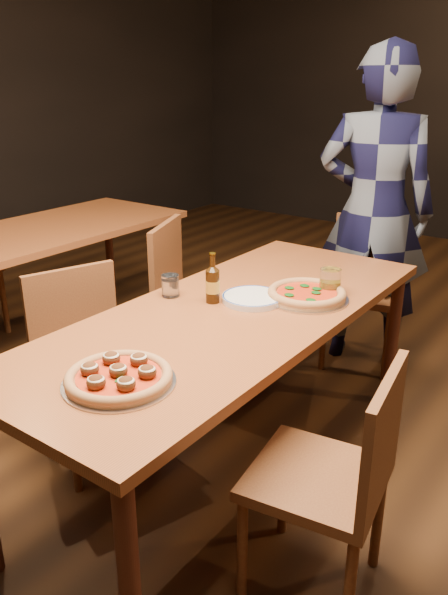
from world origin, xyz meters
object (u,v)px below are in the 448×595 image
Objects in this scene: chair_main_nw at (93,368)px; amber_glass at (330,282)px; chair_main_sw at (204,304)px; pizza_margherita at (307,294)px; chair_main_e at (317,476)px; table_left at (30,243)px; beer_bottle at (213,285)px; plate_stack at (252,298)px; chair_end at (362,291)px; table_main at (231,327)px; pizza_meatball at (119,376)px; diner at (374,212)px; water_glass at (170,286)px.

chair_main_nw is 1.08m from amber_glass.
chair_main_sw reaches higher than pizza_margherita.
chair_main_e is 2.50× the size of pizza_margherita.
table_left is 1.32m from chair_main_nw.
beer_bottle is 0.50m from amber_glass.
chair_main_nw reaches higher than pizza_margherita.
table_left is 7.96× the size of plate_stack.
chair_end is at bearing 84.15° from beer_bottle.
chair_main_nw is 0.99× the size of chair_end.
chair_main_e is (2.27, -0.64, -0.24)m from table_left.
pizza_meatball reaches higher than table_main.
amber_glass is (1.93, 0.09, 0.13)m from table_left.
chair_end is (0.57, 0.76, -0.03)m from chair_main_sw.
chair_main_sw is 4.64× the size of beer_bottle.
pizza_margherita is 1.11m from diner.
chair_main_sw reaches higher than chair_end.
beer_bottle is 1.84× the size of amber_glass.
table_main is 1.40m from diner.
chair_main_sw is at bearing 131.19° from beer_bottle.
chair_end is 1.39m from water_glass.
pizza_meatball is 0.75m from water_glass.
chair_main_nw is 0.81m from chair_main_sw.
plate_stack is at bearing 93.82° from pizza_meatball.
pizza_meatball is (-0.51, -0.34, 0.34)m from chair_main_e.
chair_main_e reaches higher than table_main.
beer_bottle is 1.36m from diner.
chair_main_e is at bearing 33.45° from pizza_meatball.
chair_main_sw is 3.78× the size of plate_stack.
diner reaches higher than chair_main_nw.
table_left is at bearing -114.20° from chair_main_e.
chair_main_sw is at bearing 136.16° from table_main.
water_glass is at bearing -165.70° from beer_bottle.
plate_stack is 2.26× the size of amber_glass.
beer_bottle is (0.42, 0.30, 0.38)m from chair_main_nw.
chair_main_sw is (1.14, 0.24, -0.20)m from table_left.
plate_stack is 1.25m from diner.
chair_main_nw is 1.66m from chair_end.
pizza_margherita reaches higher than plate_stack.
plate_stack is (-0.00, -1.16, 0.32)m from chair_end.
water_glass reaches higher than pizza_margherita.
diner reaches higher than pizza_meatball.
pizza_meatball is at bearing -60.91° from water_glass.
table_main is 5.82× the size of pizza_meatball.
chair_main_e is 7.83× the size of amber_glass.
pizza_meatball is (0.62, -1.21, 0.30)m from chair_main_sw.
table_left is at bearing 15.86° from diner.
pizza_margherita is (0.72, 0.55, 0.33)m from chair_main_nw.
pizza_meatball is 3.72× the size of water_glass.
diner is (-0.17, 1.09, 0.13)m from pizza_margherita.
chair_main_e is 3.46× the size of plate_stack.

